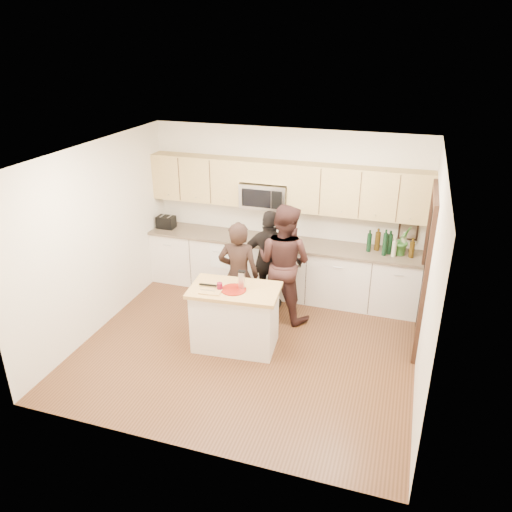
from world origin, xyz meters
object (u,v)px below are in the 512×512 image
(woman_center, at_px, (284,263))
(woman_right, at_px, (270,261))
(toaster, at_px, (166,222))
(woman_left, at_px, (239,275))
(island, at_px, (235,317))

(woman_center, bearing_deg, woman_right, -17.46)
(toaster, xyz_separation_m, woman_left, (1.74, -1.16, -0.23))
(woman_left, relative_size, woman_center, 0.91)
(woman_right, bearing_deg, woman_center, 143.93)
(island, height_order, woman_left, woman_left)
(island, relative_size, woman_right, 0.77)
(toaster, xyz_separation_m, woman_center, (2.30, -0.71, -0.14))
(woman_right, bearing_deg, toaster, -18.15)
(island, xyz_separation_m, toaster, (-1.88, 1.71, 0.59))
(island, xyz_separation_m, woman_center, (0.42, 1.00, 0.45))
(toaster, height_order, woman_center, woman_center)
(island, bearing_deg, woman_right, 77.05)
(toaster, bearing_deg, woman_right, -14.84)
(woman_left, distance_m, woman_center, 0.72)
(woman_left, xyz_separation_m, woman_right, (0.30, 0.62, -0.00))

